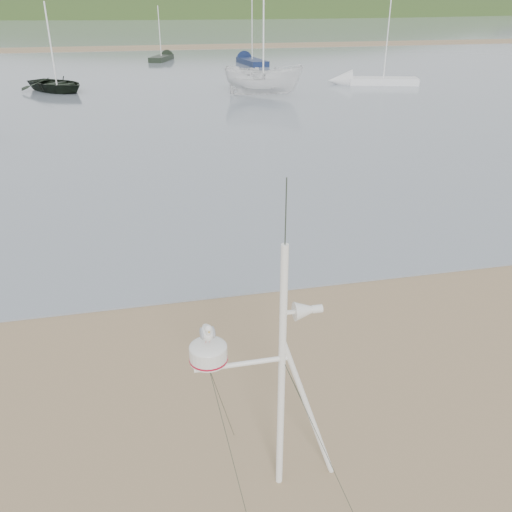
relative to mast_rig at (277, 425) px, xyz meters
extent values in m
plane|color=#856C4D|center=(-2.17, 1.26, -1.07)|extent=(560.00, 560.00, 0.00)
cube|color=slate|center=(-2.17, 133.26, -1.05)|extent=(560.00, 256.00, 0.04)
cube|color=#856C4D|center=(-2.17, 71.26, -0.99)|extent=(560.00, 7.00, 0.07)
ellipsoid|color=#253B18|center=(37.83, 236.26, -23.07)|extent=(400.00, 180.00, 80.00)
ellipsoid|color=#253B18|center=(177.83, 236.26, -16.47)|extent=(300.00, 135.00, 56.00)
cube|color=beige|center=(-38.17, 197.26, 2.93)|extent=(8.40, 6.30, 8.00)
cube|color=beige|center=(-12.17, 197.26, 2.93)|extent=(8.40, 6.30, 8.00)
cube|color=beige|center=(13.83, 197.26, 2.93)|extent=(8.40, 6.30, 8.00)
cube|color=beige|center=(39.83, 197.26, 2.93)|extent=(8.40, 6.30, 8.00)
cube|color=beige|center=(65.83, 197.26, 2.93)|extent=(8.40, 6.30, 8.00)
cube|color=beige|center=(91.83, 197.26, 2.93)|extent=(8.40, 6.30, 8.00)
cube|color=beige|center=(117.83, 197.26, 2.93)|extent=(8.40, 6.30, 8.00)
cube|color=beige|center=(143.83, 197.26, 2.93)|extent=(8.40, 6.30, 8.00)
cylinder|color=white|center=(0.05, 0.04, 0.75)|extent=(0.09, 0.09, 3.64)
cylinder|color=white|center=(0.44, 0.04, 0.11)|extent=(0.84, 0.07, 2.39)
cylinder|color=white|center=(-0.45, 0.04, 1.03)|extent=(1.18, 0.06, 0.06)
cylinder|color=#2D382D|center=(0.05, 0.04, 2.94)|extent=(0.01, 0.01, 0.82)
cube|color=white|center=(-0.86, 0.04, 1.09)|extent=(0.15, 0.15, 0.08)
cylinder|color=silver|center=(-0.86, 0.04, 1.24)|extent=(0.46, 0.46, 0.20)
cylinder|color=#AF0C26|center=(-0.86, 0.04, 1.17)|extent=(0.46, 0.46, 0.02)
ellipsoid|color=silver|center=(-0.86, 0.04, 1.34)|extent=(0.46, 0.46, 0.13)
cone|color=silver|center=(0.31, 0.04, 1.68)|extent=(0.24, 0.24, 0.24)
cylinder|color=silver|center=(0.47, 0.04, 1.68)|extent=(0.13, 0.10, 0.10)
cube|color=white|center=(0.14, 0.04, 1.68)|extent=(0.18, 0.04, 0.04)
cylinder|color=tan|center=(-0.88, 0.04, 1.43)|extent=(0.01, 0.01, 0.06)
cylinder|color=tan|center=(-0.83, 0.04, 1.43)|extent=(0.01, 0.01, 0.06)
ellipsoid|color=white|center=(-0.86, 0.04, 1.54)|extent=(0.15, 0.25, 0.18)
ellipsoid|color=#989B9F|center=(-0.93, 0.04, 1.54)|extent=(0.05, 0.20, 0.12)
ellipsoid|color=#989B9F|center=(-0.79, 0.04, 1.54)|extent=(0.05, 0.20, 0.12)
cone|color=white|center=(-0.86, 0.17, 1.52)|extent=(0.08, 0.07, 0.08)
ellipsoid|color=white|center=(-0.86, -0.05, 1.61)|extent=(0.07, 0.07, 0.11)
sphere|color=white|center=(-0.86, -0.07, 1.66)|extent=(0.09, 0.09, 0.09)
cone|color=gold|center=(-0.86, -0.11, 1.66)|extent=(0.02, 0.05, 0.02)
imported|color=black|center=(-6.46, 36.36, 1.46)|extent=(3.32, 3.16, 4.98)
imported|color=silver|center=(7.25, 31.29, 1.66)|extent=(2.79, 2.76, 5.38)
cube|color=#131E42|center=(10.55, 49.86, -0.78)|extent=(2.30, 5.40, 0.50)
cone|color=#131E42|center=(10.14, 53.18, -0.78)|extent=(1.89, 2.02, 1.67)
cylinder|color=white|center=(10.55, 49.86, 2.35)|extent=(0.08, 0.08, 5.76)
cube|color=silver|center=(17.44, 34.54, -0.78)|extent=(5.39, 3.02, 0.50)
cone|color=silver|center=(14.28, 35.46, -0.78)|extent=(2.19, 2.08, 1.64)
cylinder|color=white|center=(17.44, 34.54, 2.29)|extent=(0.08, 0.08, 5.65)
cube|color=black|center=(2.02, 55.06, -0.78)|extent=(2.90, 4.52, 0.50)
cone|color=black|center=(3.06, 57.63, -0.78)|extent=(1.85, 1.92, 1.38)
cylinder|color=white|center=(2.02, 55.06, 1.85)|extent=(0.08, 0.08, 4.75)
camera|label=1|loc=(-1.46, -5.23, 5.07)|focal=38.00mm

